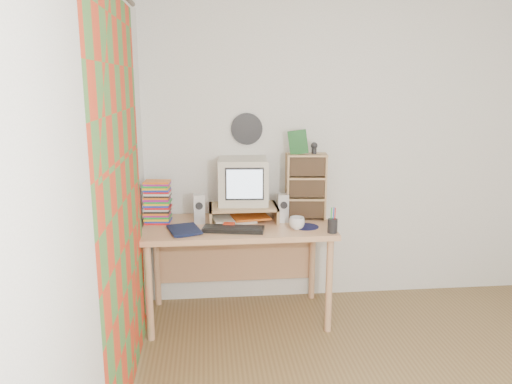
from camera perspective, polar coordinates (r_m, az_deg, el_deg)
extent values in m
plane|color=white|center=(4.18, 11.77, 4.76)|extent=(3.50, 0.00, 3.50)
plane|color=white|center=(2.33, -17.97, -1.71)|extent=(0.00, 3.50, 3.50)
plane|color=red|center=(2.80, -15.01, -1.27)|extent=(0.00, 2.20, 2.20)
cylinder|color=black|center=(3.97, -1.06, 7.22)|extent=(0.25, 0.02, 0.25)
cube|color=tan|center=(3.75, -2.11, -4.02)|extent=(1.40, 0.70, 0.04)
cube|color=tan|center=(4.17, -2.36, -7.40)|extent=(1.33, 0.02, 0.41)
cylinder|color=tan|center=(3.62, -12.12, -11.22)|extent=(0.05, 0.05, 0.71)
cylinder|color=tan|center=(3.70, 8.34, -10.56)|extent=(0.05, 0.05, 0.71)
cylinder|color=tan|center=(4.16, -11.25, -8.01)|extent=(0.05, 0.05, 0.71)
cylinder|color=tan|center=(4.22, 6.45, -7.51)|extent=(0.05, 0.05, 0.71)
cube|color=tan|center=(3.82, -5.22, -2.51)|extent=(0.02, 0.30, 0.12)
cube|color=tan|center=(3.85, 2.25, -2.33)|extent=(0.02, 0.30, 0.12)
cube|color=tan|center=(3.81, -1.47, -1.70)|extent=(0.52, 0.30, 0.02)
cube|color=beige|center=(3.82, -1.47, 1.17)|extent=(0.39, 0.39, 0.35)
cube|color=#BCBDC1|center=(3.77, -6.50, -1.91)|extent=(0.09, 0.09, 0.22)
cube|color=#BCBDC1|center=(3.79, 3.10, -1.82)|extent=(0.08, 0.08, 0.22)
cube|color=black|center=(3.58, -2.60, -4.26)|extent=(0.46, 0.23, 0.03)
cube|color=tan|center=(3.86, 5.76, 0.62)|extent=(0.32, 0.20, 0.51)
imported|color=silver|center=(3.62, 4.70, -3.57)|extent=(0.13, 0.13, 0.09)
imported|color=#0E1636|center=(3.58, -9.82, -4.25)|extent=(0.29, 0.25, 0.05)
cylinder|color=#121138|center=(3.70, 5.71, -3.96)|extent=(0.22, 0.22, 0.00)
cube|color=red|center=(3.64, -3.09, -3.86)|extent=(0.09, 0.06, 0.04)
cube|color=#164F1D|center=(3.80, 4.83, 5.70)|extent=(0.14, 0.06, 0.18)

